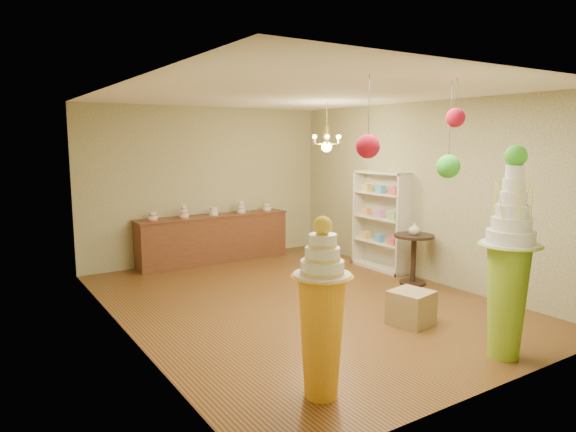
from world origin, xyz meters
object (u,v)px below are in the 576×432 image
pedestal_orange (322,322)px  sideboard (214,238)px  pedestal_green (508,275)px  round_table (414,252)px

pedestal_orange → sideboard: bearing=75.4°
pedestal_orange → sideboard: 5.63m
pedestal_green → round_table: size_ratio=2.78×
sideboard → round_table: bearing=-57.0°
pedestal_orange → sideboard: size_ratio=0.56×
sideboard → pedestal_orange: bearing=-104.6°
sideboard → pedestal_green: bearing=-82.2°
pedestal_green → sideboard: pedestal_green is taller
pedestal_orange → round_table: bearing=32.2°
pedestal_green → pedestal_orange: (-2.21, 0.38, -0.21)m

